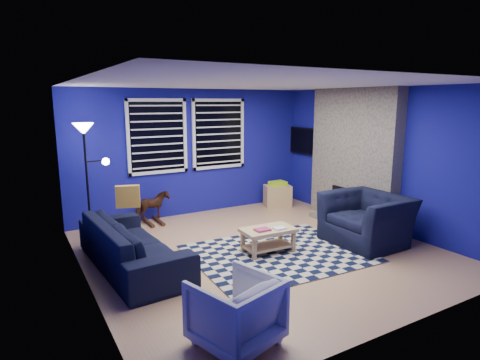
# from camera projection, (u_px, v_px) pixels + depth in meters

# --- Properties ---
(floor) EXTENTS (5.00, 5.00, 0.00)m
(floor) POSITION_uv_depth(u_px,v_px,m) (261.00, 251.00, 6.15)
(floor) COLOR tan
(floor) RESTS_ON ground
(ceiling) EXTENTS (5.00, 5.00, 0.00)m
(ceiling) POSITION_uv_depth(u_px,v_px,m) (263.00, 84.00, 5.67)
(ceiling) COLOR white
(ceiling) RESTS_ON wall_back
(wall_back) EXTENTS (5.00, 0.00, 5.00)m
(wall_back) POSITION_uv_depth(u_px,v_px,m) (194.00, 152.00, 8.04)
(wall_back) COLOR navy
(wall_back) RESTS_ON floor
(wall_left) EXTENTS (0.00, 5.00, 5.00)m
(wall_left) POSITION_uv_depth(u_px,v_px,m) (83.00, 189.00, 4.68)
(wall_left) COLOR navy
(wall_left) RESTS_ON floor
(wall_right) EXTENTS (0.00, 5.00, 5.00)m
(wall_right) POSITION_uv_depth(u_px,v_px,m) (379.00, 159.00, 7.14)
(wall_right) COLOR navy
(wall_right) RESTS_ON floor
(fireplace) EXTENTS (0.65, 2.00, 2.50)m
(fireplace) POSITION_uv_depth(u_px,v_px,m) (353.00, 159.00, 7.51)
(fireplace) COLOR gray
(fireplace) RESTS_ON floor
(window_left) EXTENTS (1.17, 0.06, 1.42)m
(window_left) POSITION_uv_depth(u_px,v_px,m) (158.00, 137.00, 7.57)
(window_left) COLOR black
(window_left) RESTS_ON wall_back
(window_right) EXTENTS (1.17, 0.06, 1.42)m
(window_right) POSITION_uv_depth(u_px,v_px,m) (219.00, 134.00, 8.21)
(window_right) COLOR black
(window_right) RESTS_ON wall_back
(tv) EXTENTS (0.07, 1.00, 0.58)m
(tv) POSITION_uv_depth(u_px,v_px,m) (305.00, 141.00, 8.78)
(tv) COLOR black
(tv) RESTS_ON wall_right
(rug) EXTENTS (2.59, 2.11, 0.02)m
(rug) POSITION_uv_depth(u_px,v_px,m) (278.00, 253.00, 6.02)
(rug) COLOR black
(rug) RESTS_ON floor
(sofa) EXTENTS (2.34, 1.05, 0.67)m
(sofa) POSITION_uv_depth(u_px,v_px,m) (132.00, 244.00, 5.49)
(sofa) COLOR black
(sofa) RESTS_ON floor
(armchair_big) EXTENTS (1.23, 1.08, 0.79)m
(armchair_big) POSITION_uv_depth(u_px,v_px,m) (366.00, 219.00, 6.43)
(armchair_big) COLOR black
(armchair_big) RESTS_ON floor
(armchair_bent) EXTENTS (0.88, 0.90, 0.66)m
(armchair_bent) POSITION_uv_depth(u_px,v_px,m) (235.00, 311.00, 3.73)
(armchair_bent) COLOR gray
(armchair_bent) RESTS_ON floor
(rocking_horse) EXTENTS (0.40, 0.67, 0.53)m
(rocking_horse) POSITION_uv_depth(u_px,v_px,m) (153.00, 206.00, 7.49)
(rocking_horse) COLOR #412714
(rocking_horse) RESTS_ON floor
(coffee_table) EXTENTS (0.82, 0.50, 0.40)m
(coffee_table) POSITION_uv_depth(u_px,v_px,m) (268.00, 235.00, 6.02)
(coffee_table) COLOR tan
(coffee_table) RESTS_ON rug
(cabinet) EXTENTS (0.65, 0.53, 0.55)m
(cabinet) POSITION_uv_depth(u_px,v_px,m) (277.00, 195.00, 8.73)
(cabinet) COLOR tan
(cabinet) RESTS_ON floor
(floor_lamp) EXTENTS (0.52, 0.32, 1.92)m
(floor_lamp) POSITION_uv_depth(u_px,v_px,m) (86.00, 145.00, 6.42)
(floor_lamp) COLOR black
(floor_lamp) RESTS_ON floor
(throw_pillow) EXTENTS (0.37, 0.21, 0.34)m
(throw_pillow) POSITION_uv_depth(u_px,v_px,m) (128.00, 197.00, 6.07)
(throw_pillow) COLOR gold
(throw_pillow) RESTS_ON sofa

